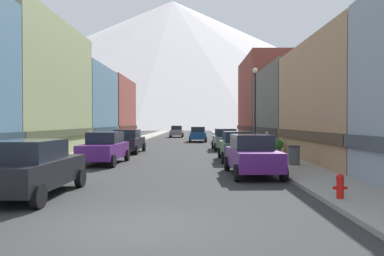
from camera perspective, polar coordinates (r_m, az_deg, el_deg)
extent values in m
plane|color=#2E2E2E|center=(8.41, -8.70, -15.20)|extent=(400.00, 400.00, 0.00)
cube|color=gray|center=(43.70, -9.43, -2.05)|extent=(2.50, 100.00, 0.15)
cube|color=gray|center=(43.32, 7.09, -2.07)|extent=(2.50, 100.00, 0.15)
cube|color=#8C9966|center=(28.10, -27.57, 5.41)|extent=(8.75, 12.39, 9.17)
cube|color=#3F442D|center=(28.02, -27.53, -0.68)|extent=(9.05, 12.39, 0.50)
cube|color=slate|center=(38.35, -18.43, 3.26)|extent=(7.28, 10.25, 7.86)
cube|color=#22333F|center=(38.32, -18.42, -0.22)|extent=(7.58, 10.25, 0.50)
cube|color=brown|center=(49.78, -15.16, 2.84)|extent=(9.29, 11.98, 8.05)
cube|color=#3B1B16|center=(49.76, -15.15, 0.05)|extent=(9.59, 11.98, 0.50)
cube|color=tan|center=(23.63, 27.50, 3.63)|extent=(8.99, 12.11, 6.99)
cube|color=brown|center=(23.61, 27.46, -0.96)|extent=(9.29, 12.11, 0.50)
cube|color=#66605B|center=(34.69, 16.86, 3.02)|extent=(7.09, 11.82, 7.26)
cube|color=#2D2B29|center=(34.68, 16.85, -0.33)|extent=(7.39, 11.82, 0.50)
cube|color=brown|center=(47.46, 13.07, 4.36)|extent=(8.15, 13.39, 10.39)
cube|color=#3B1B16|center=(47.38, 13.05, 0.01)|extent=(8.45, 13.39, 0.50)
cube|color=black|center=(12.59, -23.54, -6.43)|extent=(1.96, 4.45, 0.80)
cube|color=#1E232D|center=(12.29, -24.07, -3.24)|extent=(1.66, 2.24, 0.64)
cylinder|color=black|center=(14.51, -23.99, -7.06)|extent=(0.24, 0.69, 0.68)
cylinder|color=black|center=(13.81, -17.06, -7.42)|extent=(0.24, 0.69, 0.68)
cylinder|color=black|center=(10.79, -22.91, -9.80)|extent=(0.24, 0.69, 0.68)
cube|color=#591E72|center=(20.99, -13.57, -3.46)|extent=(2.00, 4.46, 0.80)
cube|color=#1E232D|center=(21.18, -13.39, -1.47)|extent=(1.68, 2.26, 0.64)
cylinder|color=black|center=(19.19, -12.29, -5.06)|extent=(0.24, 0.69, 0.68)
cylinder|color=black|center=(19.75, -17.48, -4.92)|extent=(0.24, 0.69, 0.68)
cylinder|color=black|center=(22.38, -10.11, -4.20)|extent=(0.24, 0.69, 0.68)
cylinder|color=black|center=(22.86, -14.63, -4.11)|extent=(0.24, 0.69, 0.68)
cube|color=black|center=(28.10, -9.94, -2.34)|extent=(1.96, 4.45, 0.80)
cube|color=#1E232D|center=(27.83, -10.05, -0.89)|extent=(1.66, 2.24, 0.64)
cylinder|color=black|center=(29.93, -11.01, -2.91)|extent=(0.24, 0.69, 0.68)
cylinder|color=black|center=(29.57, -7.53, -2.95)|extent=(0.24, 0.69, 0.68)
cylinder|color=black|center=(26.74, -12.60, -3.38)|extent=(0.24, 0.69, 0.68)
cylinder|color=black|center=(26.33, -8.72, -3.43)|extent=(0.24, 0.69, 0.68)
cube|color=#591E72|center=(16.22, 9.42, -4.73)|extent=(2.00, 4.46, 0.80)
cube|color=#1E232D|center=(16.41, 9.26, -2.14)|extent=(1.68, 2.26, 0.64)
cylinder|color=black|center=(14.88, 14.13, -6.81)|extent=(0.24, 0.69, 0.68)
cylinder|color=black|center=(14.50, 7.06, -6.99)|extent=(0.24, 0.69, 0.68)
cylinder|color=black|center=(18.06, 11.30, -5.44)|extent=(0.24, 0.69, 0.68)
cylinder|color=black|center=(17.74, 5.46, -5.54)|extent=(0.24, 0.69, 0.68)
cube|color=#265933|center=(22.21, 7.00, -3.20)|extent=(1.86, 4.41, 0.80)
cube|color=#1E232D|center=(21.92, 7.07, -1.37)|extent=(1.61, 2.21, 0.64)
cylinder|color=black|center=(23.80, 4.36, -3.89)|extent=(0.22, 0.68, 0.68)
cylinder|color=black|center=(23.99, 8.76, -3.86)|extent=(0.22, 0.68, 0.68)
cylinder|color=black|center=(20.53, 4.93, -4.66)|extent=(0.22, 0.68, 0.68)
cylinder|color=black|center=(20.74, 10.03, -4.61)|extent=(0.22, 0.68, 0.68)
cube|color=slate|center=(30.81, 5.18, -2.05)|extent=(1.90, 4.43, 0.80)
cube|color=#1E232D|center=(30.53, 5.23, -0.72)|extent=(1.63, 2.22, 0.64)
cylinder|color=black|center=(32.40, 3.28, -2.61)|extent=(0.23, 0.68, 0.68)
cylinder|color=black|center=(32.57, 6.52, -2.59)|extent=(0.23, 0.68, 0.68)
cylinder|color=black|center=(29.12, 3.69, -3.01)|extent=(0.23, 0.68, 0.68)
cylinder|color=black|center=(29.30, 7.28, -2.99)|extent=(0.23, 0.68, 0.68)
cube|color=#19478C|center=(43.52, 0.92, -1.18)|extent=(1.84, 4.40, 0.80)
cube|color=#1E232D|center=(43.25, 0.93, -0.24)|extent=(1.60, 2.20, 0.64)
cylinder|color=black|center=(45.18, -0.26, -1.61)|extent=(0.22, 0.68, 0.68)
cylinder|color=black|center=(45.20, 2.08, -1.61)|extent=(0.22, 0.68, 0.68)
cylinder|color=black|center=(41.89, -0.32, -1.81)|extent=(0.22, 0.68, 0.68)
cylinder|color=black|center=(41.90, 2.20, -1.81)|extent=(0.22, 0.68, 0.68)
cube|color=slate|center=(56.61, -2.41, -0.69)|extent=(1.84, 4.40, 0.80)
cube|color=#1E232D|center=(56.85, -2.39, 0.04)|extent=(1.60, 2.20, 0.64)
cylinder|color=black|center=(54.94, -1.54, -1.16)|extent=(0.22, 0.68, 0.68)
cylinder|color=black|center=(55.04, -3.45, -1.15)|extent=(0.22, 0.68, 0.68)
cylinder|color=black|center=(58.23, -1.42, -1.04)|extent=(0.22, 0.68, 0.68)
cylinder|color=black|center=(58.33, -3.23, -1.04)|extent=(0.22, 0.68, 0.68)
cylinder|color=red|center=(11.39, 22.15, -8.80)|extent=(0.20, 0.20, 0.55)
sphere|color=red|center=(11.34, 22.16, -7.21)|extent=(0.22, 0.22, 0.22)
cylinder|color=red|center=(11.33, 21.44, -8.70)|extent=(0.10, 0.09, 0.09)
cylinder|color=red|center=(11.44, 22.86, -8.62)|extent=(0.10, 0.09, 0.09)
cylinder|color=#4C5156|center=(19.38, 15.67, -4.25)|extent=(0.56, 0.56, 0.90)
cylinder|color=#2D2D33|center=(19.34, 15.68, -2.80)|extent=(0.59, 0.59, 0.08)
cylinder|color=brown|center=(20.18, -23.87, -4.92)|extent=(0.43, 0.43, 0.31)
sphere|color=#1A842E|center=(20.14, -23.87, -3.89)|extent=(0.52, 0.52, 0.52)
cylinder|color=#4C4C51|center=(25.86, 13.28, -3.56)|extent=(0.42, 0.42, 0.34)
sphere|color=#285D21|center=(25.83, 13.28, -2.53)|extent=(0.74, 0.74, 0.74)
cylinder|color=brown|center=(25.77, 11.61, -2.48)|extent=(0.36, 0.36, 1.33)
sphere|color=tan|center=(25.74, 11.62, -0.77)|extent=(0.21, 0.21, 0.21)
cylinder|color=#333338|center=(26.93, -15.77, -2.28)|extent=(0.36, 0.36, 1.39)
sphere|color=tan|center=(26.89, -15.78, -0.57)|extent=(0.22, 0.22, 0.22)
cylinder|color=#333338|center=(36.23, -11.50, -1.39)|extent=(0.36, 0.36, 1.46)
sphere|color=tan|center=(36.20, -11.51, -0.05)|extent=(0.23, 0.23, 0.23)
cylinder|color=black|center=(25.04, 9.84, 2.20)|extent=(0.12, 0.12, 5.50)
sphere|color=white|center=(25.27, 9.86, 8.86)|extent=(0.36, 0.36, 0.36)
cone|color=silver|center=(271.94, -3.01, 10.06)|extent=(337.03, 337.03, 91.08)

